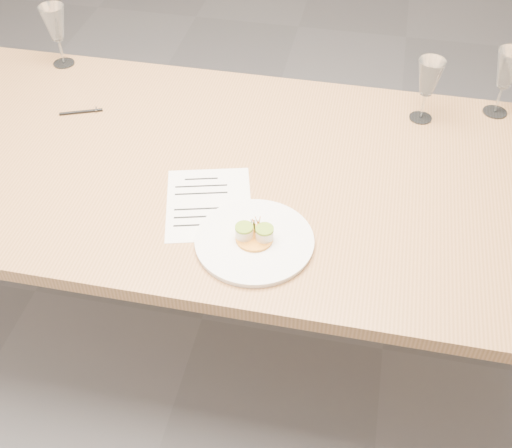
% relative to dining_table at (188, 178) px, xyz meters
% --- Properties ---
extents(ground, '(7.00, 7.00, 0.00)m').
position_rel_dining_table_xyz_m(ground, '(0.00, 0.00, -0.68)').
color(ground, slate).
rests_on(ground, ground).
extents(dining_table, '(2.40, 1.00, 0.75)m').
position_rel_dining_table_xyz_m(dining_table, '(0.00, 0.00, 0.00)').
color(dining_table, '#AF7D4C').
rests_on(dining_table, ground).
extents(dinner_plate, '(0.30, 0.30, 0.08)m').
position_rel_dining_table_xyz_m(dinner_plate, '(0.26, -0.29, 0.08)').
color(dinner_plate, white).
rests_on(dinner_plate, dining_table).
extents(recipe_sheet, '(0.29, 0.34, 0.00)m').
position_rel_dining_table_xyz_m(recipe_sheet, '(0.11, -0.17, 0.07)').
color(recipe_sheet, white).
rests_on(recipe_sheet, dining_table).
extents(ballpoint_pen, '(0.13, 0.06, 0.01)m').
position_rel_dining_table_xyz_m(ballpoint_pen, '(-0.39, 0.16, 0.07)').
color(ballpoint_pen, black).
rests_on(ballpoint_pen, dining_table).
extents(wine_glass_0, '(0.09, 0.09, 0.21)m').
position_rel_dining_table_xyz_m(wine_glass_0, '(-0.57, 0.44, 0.22)').
color(wine_glass_0, white).
rests_on(wine_glass_0, dining_table).
extents(wine_glass_1, '(0.08, 0.08, 0.20)m').
position_rel_dining_table_xyz_m(wine_glass_1, '(0.66, 0.35, 0.21)').
color(wine_glass_1, white).
rests_on(wine_glass_1, dining_table).
extents(wine_glass_2, '(0.09, 0.09, 0.22)m').
position_rel_dining_table_xyz_m(wine_glass_2, '(0.89, 0.43, 0.22)').
color(wine_glass_2, white).
rests_on(wine_glass_2, dining_table).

